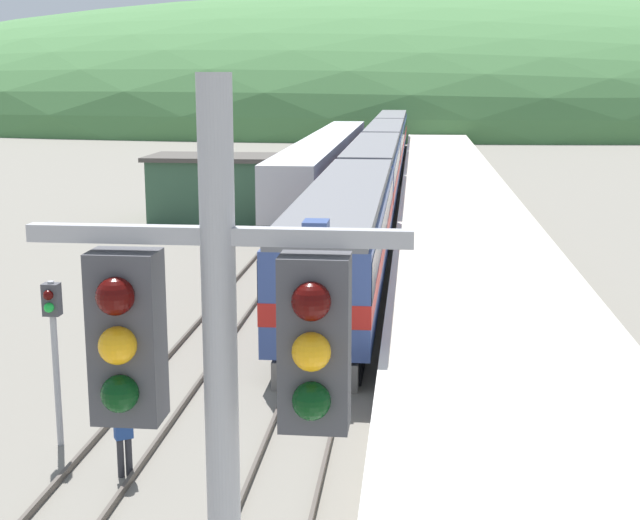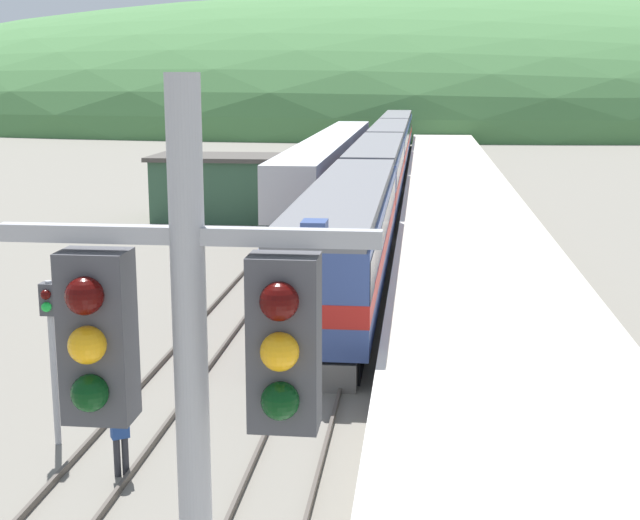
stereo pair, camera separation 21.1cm
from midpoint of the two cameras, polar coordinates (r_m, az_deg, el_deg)
name	(u,v)px [view 2 (the right image)]	position (r m, az deg, el deg)	size (l,w,h in m)	color
track_main	(388,175)	(73.69, 4.48, 5.47)	(1.52, 180.00, 0.16)	#4C443D
track_siding	(342,174)	(73.92, 1.49, 5.52)	(1.51, 180.00, 0.16)	#4C443D
platform	(461,204)	(53.79, 9.12, 3.55)	(6.78, 140.00, 1.15)	#BCB5A5
distant_hills	(407,122)	(160.01, 5.64, 8.81)	(233.02, 104.86, 43.09)	#477A42
station_shed	(216,187)	(51.27, -6.57, 4.67)	(7.17, 4.53, 3.67)	#385B42
express_train_lead_car	(347,237)	(32.91, 1.90, 1.48)	(2.95, 21.34, 4.47)	black
carriage_second	(377,174)	(54.31, 3.76, 5.52)	(2.94, 19.74, 4.11)	black
carriage_third	(389,147)	(74.82, 4.55, 7.22)	(2.94, 19.74, 4.11)	black
carriage_fourth	(397,132)	(95.38, 5.00, 8.19)	(2.94, 19.74, 4.11)	black
siding_train	(331,162)	(64.95, 0.80, 6.31)	(2.90, 42.78, 3.77)	black
signal_post_siding	(51,328)	(20.31, -16.57, -4.20)	(0.36, 0.42, 3.76)	#9E9EA3
track_worker	(120,431)	(18.98, -12.37, -10.62)	(0.42, 0.38, 1.72)	#2D2D33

